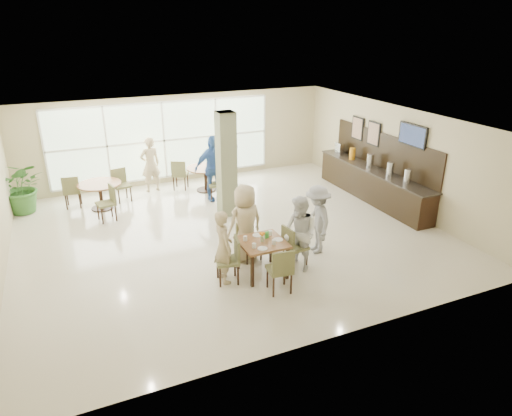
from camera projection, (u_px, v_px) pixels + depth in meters
name	position (u px, v px, depth m)	size (l,w,h in m)	color
ground	(229.00, 233.00, 11.39)	(10.00, 10.00, 0.00)	beige
room_shell	(228.00, 168.00, 10.75)	(10.00, 10.00, 10.00)	white
window_bank	(164.00, 141.00, 14.45)	(7.00, 0.04, 7.00)	silver
column	(226.00, 165.00, 12.03)	(0.45, 0.45, 2.80)	#69714E
main_table	(262.00, 246.00, 9.33)	(0.92, 0.92, 0.75)	brown
round_table_left	(100.00, 189.00, 12.69)	(1.18, 1.18, 0.75)	brown
round_table_right	(206.00, 172.00, 14.07)	(1.16, 1.16, 0.75)	brown
chairs_main_table	(263.00, 254.00, 9.39)	(2.05, 1.92, 0.95)	brown
chairs_table_left	(100.00, 193.00, 12.69)	(1.87, 1.88, 0.95)	brown
chairs_table_right	(207.00, 176.00, 14.13)	(2.07, 1.92, 0.95)	brown
tabletop_clutter	(263.00, 239.00, 9.27)	(0.77, 0.79, 0.21)	white
buffet_counter	(373.00, 182.00, 13.36)	(0.64, 4.70, 1.95)	black
wall_tv	(413.00, 135.00, 11.91)	(0.06, 1.00, 0.58)	black
framed_art_a	(374.00, 134.00, 13.38)	(0.05, 0.55, 0.70)	black
framed_art_b	(358.00, 128.00, 14.05)	(0.05, 0.55, 0.70)	black
potted_plant	(22.00, 187.00, 12.39)	(1.32, 1.32, 1.47)	#38712D
teen_left	(223.00, 247.00, 9.04)	(0.56, 0.37, 1.53)	tan
teen_far	(245.00, 223.00, 9.86)	(0.85, 0.46, 1.74)	tan
teen_right	(300.00, 234.00, 9.48)	(0.79, 0.61, 1.62)	white
teen_standing	(317.00, 219.00, 10.22)	(1.03, 0.59, 1.59)	#939396
adult_a	(213.00, 168.00, 13.21)	(1.13, 0.64, 1.92)	#3862A8
adult_b	(230.00, 161.00, 14.23)	(1.58, 0.68, 1.71)	white
adult_standing	(150.00, 165.00, 13.91)	(0.62, 0.41, 1.71)	tan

